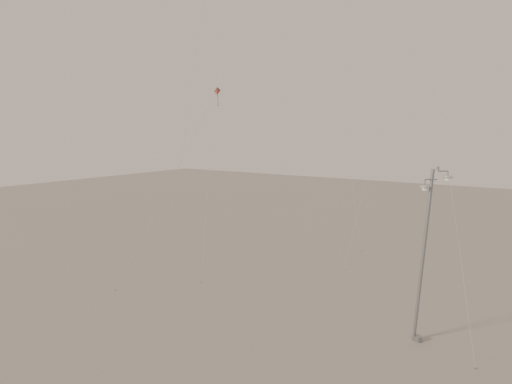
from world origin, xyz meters
The scene contains 7 objects.
ground centered at (0.00, 0.00, 0.00)m, with size 160.00×160.00×0.00m, color gray.
street_lamp centered at (11.59, 2.44, 5.27)m, with size 1.54×0.93×9.88m.
kite_1 centered at (-6.22, 7.20, 19.92)m, with size 2.39×6.80×27.52m.
kite_3 centered at (-8.44, 6.10, 11.20)m, with size 1.05×11.72×15.74m.
kite_4 centered at (9.48, 11.39, 18.51)m, with size 6.76×13.84×24.68m.
kite_5 centered at (-1.92, 19.65, 24.85)m, with size 6.52×2.99×32.66m.
kite_6 centered at (-10.58, 9.21, 12.08)m, with size 6.60×5.75×16.00m.
Camera 1 is at (15.52, -20.13, 11.54)m, focal length 28.00 mm.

